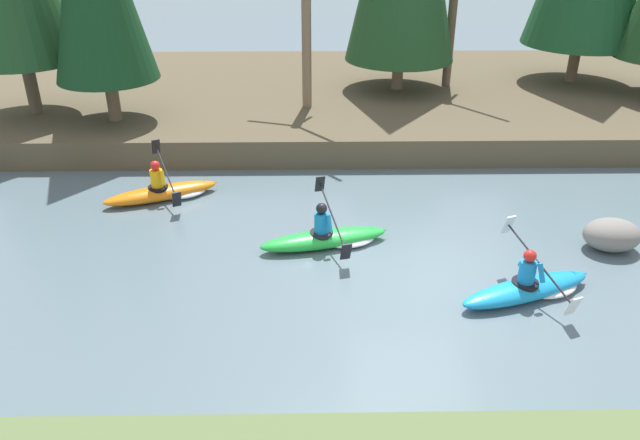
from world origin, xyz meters
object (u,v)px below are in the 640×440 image
Objects in this scene: kayaker_middle at (329,237)px; kayaker_trailing at (166,191)px; kayaker_lead at (532,287)px; boulder_midstream at (612,235)px.

kayaker_trailing is (-3.87, 2.35, 0.00)m from kayaker_middle.
kayaker_lead is 4.10m from kayaker_middle.
kayaker_lead is 1.01× the size of kayaker_trailing.
kayaker_trailing is at bearing 134.29° from kayaker_middle.
boulder_midstream is at bearing -38.86° from kayaker_trailing.
kayaker_trailing is 2.33× the size of boulder_midstream.
boulder_midstream is (2.18, 1.68, 0.13)m from kayaker_lead.
kayaker_middle reaches higher than boulder_midstream.
kayaker_trailing is (-7.51, 4.26, 0.00)m from kayaker_lead.
kayaker_lead is at bearing -42.26° from kayaker_middle.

